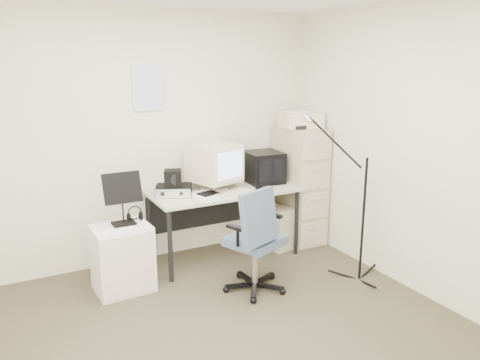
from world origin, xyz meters
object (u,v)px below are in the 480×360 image
desk (224,223)px  office_chair (255,238)px  filing_cabinet (299,185)px  side_cart (122,258)px

desk → office_chair: bearing=-96.4°
desk → office_chair: (-0.09, -0.80, 0.12)m
filing_cabinet → desk: 0.99m
filing_cabinet → desk: bearing=-178.2°
filing_cabinet → side_cart: filing_cabinet is taller
desk → side_cart: 1.16m
filing_cabinet → side_cart: (-2.08, -0.28, -0.35)m
filing_cabinet → office_chair: size_ratio=1.33×
desk → side_cart: (-1.13, -0.25, -0.06)m
desk → office_chair: 0.81m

